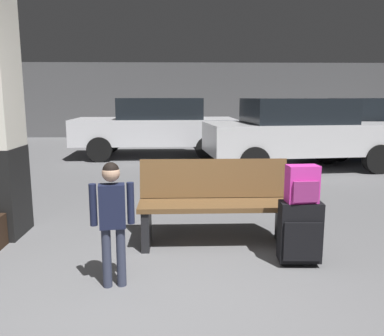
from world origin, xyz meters
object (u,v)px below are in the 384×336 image
object	(u,v)px
parked_car_side	(374,127)
parked_car_far	(156,126)
child	(112,211)
parked_car_near	(300,131)
bench	(215,203)
suitcase	(300,232)
backpack_bright	(302,184)

from	to	relation	value
parked_car_side	parked_car_far	size ratio (longest dim) A/B	1.02
child	parked_car_side	size ratio (longest dim) A/B	0.25
parked_car_near	child	bearing A→B (deg)	-119.99
bench	parked_car_near	size ratio (longest dim) A/B	0.38
bench	parked_car_side	distance (m)	7.26
suitcase	child	distance (m)	1.72
suitcase	child	bearing A→B (deg)	-167.15
suitcase	parked_car_near	size ratio (longest dim) A/B	0.14
parked_car_near	suitcase	bearing A→B (deg)	-106.36
child	parked_car_side	bearing A→B (deg)	51.35
child	parked_car_side	world-z (taller)	parked_car_side
parked_car_near	parked_car_side	bearing A→B (deg)	29.65
parked_car_side	parked_car_far	xyz separation A→B (m)	(-5.43, 0.57, 0.00)
bench	suitcase	distance (m)	0.95
child	parked_car_far	distance (m)	7.27
bench	backpack_bright	world-z (taller)	backpack_bright
child	parked_car_near	bearing A→B (deg)	60.01
suitcase	backpack_bright	size ratio (longest dim) A/B	1.78
suitcase	parked_car_side	world-z (taller)	parked_car_side
backpack_bright	suitcase	bearing A→B (deg)	149.29
parked_car_side	suitcase	bearing A→B (deg)	-120.37
backpack_bright	parked_car_near	world-z (taller)	parked_car_near
bench	parked_car_far	bearing A→B (deg)	98.93
child	parked_car_far	bearing A→B (deg)	90.61
bench	parked_car_near	distance (m)	5.00
suitcase	backpack_bright	distance (m)	0.45
parked_car_side	backpack_bright	bearing A→B (deg)	-120.36
backpack_bright	parked_car_side	size ratio (longest dim) A/B	0.08
bench	backpack_bright	size ratio (longest dim) A/B	4.72
suitcase	parked_car_near	bearing A→B (deg)	73.64
bench	parked_car_near	world-z (taller)	parked_car_near
bench	suitcase	size ratio (longest dim) A/B	2.66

